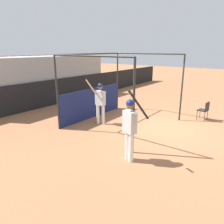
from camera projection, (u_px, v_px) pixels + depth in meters
ground_plane at (168, 128)px, 8.83m from camera, size 60.00×60.00×0.00m
outfield_wall at (57, 92)px, 12.58m from camera, size 24.00×0.12×1.43m
bleacher_section at (42, 79)px, 13.13m from camera, size 8.15×2.40×2.71m
batting_cage at (102, 93)px, 9.62m from camera, size 4.06×3.50×2.91m
player_batter at (100, 100)px, 9.06m from camera, size 0.51×0.87×1.88m
player_waiting at (130, 125)px, 5.99m from camera, size 0.54×0.79×2.13m
folding_chair at (205, 109)px, 9.72m from camera, size 0.44×0.44×0.84m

